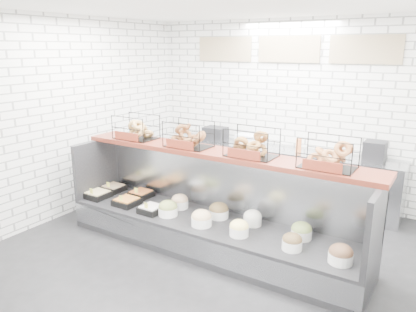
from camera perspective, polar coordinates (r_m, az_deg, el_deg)
The scene contains 5 objects.
ground at distance 5.19m, azimuth -1.66°, elevation -14.17°, with size 5.50×5.50×0.00m, color black.
room_shell at distance 5.06m, azimuth 2.03°, elevation 9.68°, with size 5.02×5.51×3.01m.
display_case at distance 5.29m, azimuth 0.36°, elevation -9.52°, with size 4.00×0.90×1.20m.
bagel_shelf at distance 5.10m, azimuth 1.52°, elevation 1.95°, with size 4.10×0.50×0.40m.
prep_counter at distance 6.99m, azimuth 9.51°, elevation -2.33°, with size 4.00×0.60×1.20m.
Camera 1 is at (2.54, -3.75, 2.53)m, focal length 35.00 mm.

